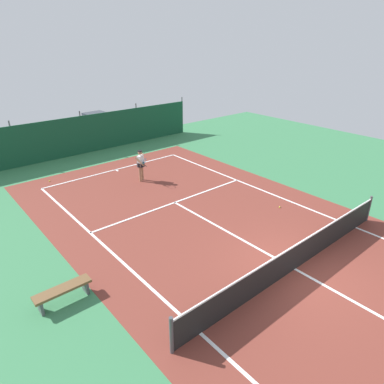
{
  "coord_description": "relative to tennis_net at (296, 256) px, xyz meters",
  "views": [
    {
      "loc": [
        -8.46,
        -4.82,
        6.94
      ],
      "look_at": [
        0.08,
        5.28,
        0.9
      ],
      "focal_mm": 32.15,
      "sensor_mm": 36.0,
      "label": 1
    }
  ],
  "objects": [
    {
      "name": "tennis_player",
      "position": [
        0.27,
        9.59,
        0.45
      ],
      "size": [
        0.56,
        0.83,
        1.64
      ],
      "rotation": [
        0.0,
        0.0,
        3.57
      ],
      "color": "#9E7051",
      "rests_on": "ground"
    },
    {
      "name": "ground_plane",
      "position": [
        0.0,
        0.0,
        -0.51
      ],
      "size": [
        36.0,
        36.0,
        0.0
      ],
      "primitive_type": "plane",
      "color": "#387A4C"
    },
    {
      "name": "tennis_ball_midcourt",
      "position": [
        3.23,
        3.0,
        -0.48
      ],
      "size": [
        0.07,
        0.07,
        0.07
      ],
      "primitive_type": "sphere",
      "color": "#CCDB33",
      "rests_on": "ground"
    },
    {
      "name": "court_surface",
      "position": [
        0.0,
        0.0,
        -0.51
      ],
      "size": [
        11.02,
        26.6,
        0.01
      ],
      "color": "brown",
      "rests_on": "ground"
    },
    {
      "name": "tennis_net",
      "position": [
        0.0,
        0.0,
        0.0
      ],
      "size": [
        10.12,
        0.1,
        1.1
      ],
      "color": "black",
      "rests_on": "ground"
    },
    {
      "name": "parked_car",
      "position": [
        2.68,
        19.29,
        0.33
      ],
      "size": [
        2.23,
        4.31,
        1.68
      ],
      "rotation": [
        0.0,
        0.0,
        3.21
      ],
      "color": "silver",
      "rests_on": "ground"
    },
    {
      "name": "courtside_bench",
      "position": [
        -6.31,
        3.36,
        -0.14
      ],
      "size": [
        1.6,
        0.4,
        0.49
      ],
      "color": "brown",
      "rests_on": "ground"
    },
    {
      "name": "back_fence",
      "position": [
        -0.0,
        16.4,
        0.16
      ],
      "size": [
        16.3,
        0.98,
        2.7
      ],
      "color": "#14472D",
      "rests_on": "ground"
    },
    {
      "name": "tennis_ball_near_player",
      "position": [
        -3.48,
        12.59,
        -0.48
      ],
      "size": [
        0.07,
        0.07,
        0.07
      ],
      "primitive_type": "sphere",
      "color": "#CCDB33",
      "rests_on": "ground"
    }
  ]
}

